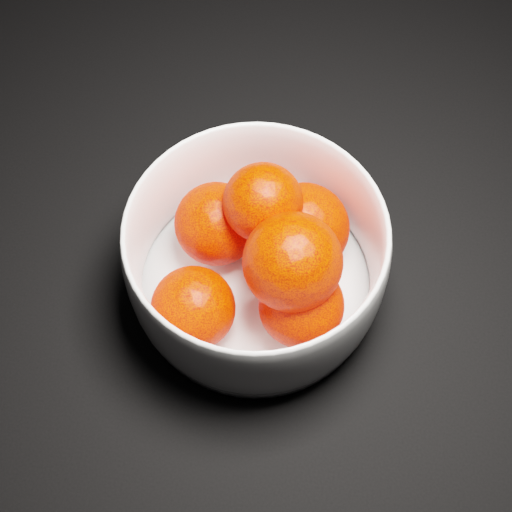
# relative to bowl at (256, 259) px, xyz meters

# --- Properties ---
(ground) EXTENTS (3.00, 3.00, 0.00)m
(ground) POSITION_rel_bowl_xyz_m (-0.25, 0.25, -0.05)
(ground) COLOR black
(ground) RESTS_ON ground
(bowl) EXTENTS (0.21, 0.21, 0.10)m
(bowl) POSITION_rel_bowl_xyz_m (0.00, 0.00, 0.00)
(bowl) COLOR white
(bowl) RESTS_ON ground
(orange_pile) EXTENTS (0.15, 0.16, 0.12)m
(orange_pile) POSITION_rel_bowl_xyz_m (0.01, 0.00, 0.01)
(orange_pile) COLOR #FF1C00
(orange_pile) RESTS_ON bowl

